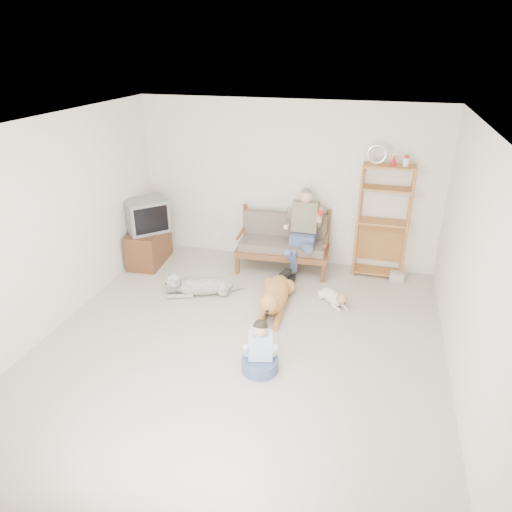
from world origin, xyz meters
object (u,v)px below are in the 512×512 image
(tv_stand, at_px, (149,246))
(golden_retriever, at_px, (274,297))
(loveseat, at_px, (284,241))
(etagere, at_px, (383,221))

(tv_stand, bearing_deg, golden_retriever, -25.23)
(loveseat, bearing_deg, golden_retriever, -86.74)
(loveseat, distance_m, etagere, 1.61)
(etagere, xyz_separation_m, tv_stand, (-3.82, -0.59, -0.63))
(etagere, distance_m, golden_retriever, 2.17)
(etagere, relative_size, tv_stand, 2.26)
(loveseat, distance_m, golden_retriever, 1.34)
(loveseat, bearing_deg, tv_stand, -173.72)
(tv_stand, height_order, golden_retriever, tv_stand)
(etagere, height_order, tv_stand, etagere)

